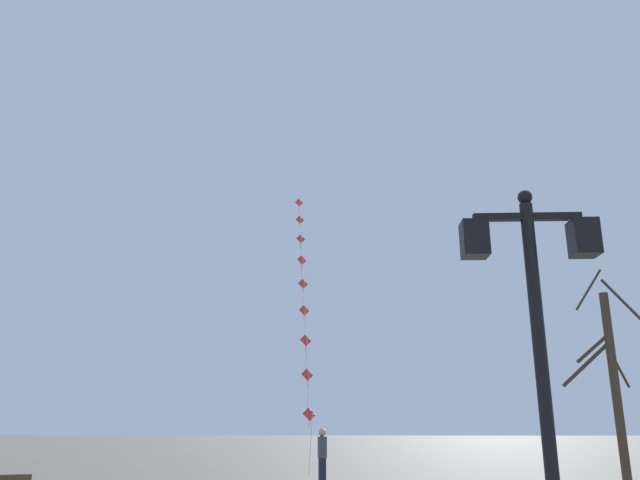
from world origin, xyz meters
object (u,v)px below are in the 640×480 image
kite_train (303,295)px  kite_flyer (322,457)px  bare_tree (614,390)px  twin_lantern_lamp_post (536,308)px

kite_train → kite_flyer: size_ratio=8.07×
bare_tree → kite_flyer: bearing=144.9°
kite_flyer → twin_lantern_lamp_post: bearing=-176.5°
bare_tree → kite_train: bearing=123.3°
kite_train → bare_tree: 15.12m
bare_tree → twin_lantern_lamp_post: bearing=-116.5°
twin_lantern_lamp_post → kite_train: 20.98m
twin_lantern_lamp_post → kite_flyer: (-2.74, 12.96, -2.14)m
twin_lantern_lamp_post → bare_tree: (4.07, 8.17, -0.45)m
twin_lantern_lamp_post → kite_flyer: size_ratio=2.55×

